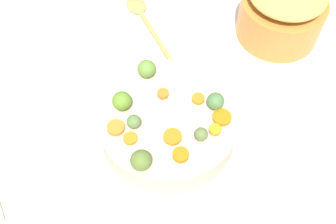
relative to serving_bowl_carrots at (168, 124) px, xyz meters
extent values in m
cube|color=silver|center=(-0.03, -0.02, -0.05)|extent=(2.40, 2.40, 0.02)
cylinder|color=#BCAA9A|center=(0.00, 0.00, 0.00)|extent=(0.30, 0.30, 0.07)
cylinder|color=#C67936|center=(-0.41, -0.02, 0.02)|extent=(0.21, 0.21, 0.11)
cylinder|color=orange|center=(0.09, -0.01, 0.04)|extent=(0.04, 0.04, 0.01)
cylinder|color=orange|center=(-0.07, 0.08, 0.04)|extent=(0.04, 0.04, 0.01)
cylinder|color=orange|center=(-0.04, 0.09, 0.04)|extent=(0.03, 0.03, 0.01)
cylinder|color=orange|center=(0.05, 0.09, 0.04)|extent=(0.05, 0.05, 0.01)
cylinder|color=orange|center=(0.03, 0.05, 0.04)|extent=(0.05, 0.05, 0.01)
cylinder|color=orange|center=(-0.07, 0.02, 0.04)|extent=(0.04, 0.04, 0.01)
cylinder|color=orange|center=(-0.03, -0.04, 0.04)|extent=(0.03, 0.03, 0.01)
cylinder|color=orange|center=(0.10, -0.05, 0.04)|extent=(0.04, 0.04, 0.01)
sphere|color=#46723F|center=(-0.09, 0.05, 0.06)|extent=(0.04, 0.04, 0.04)
sphere|color=#578528|center=(0.06, -0.08, 0.06)|extent=(0.04, 0.04, 0.04)
sphere|color=olive|center=(-0.04, -0.11, 0.06)|extent=(0.04, 0.04, 0.04)
sphere|color=#54733D|center=(0.07, -0.03, 0.05)|extent=(0.03, 0.03, 0.03)
sphere|color=#586C3A|center=(-0.01, 0.09, 0.05)|extent=(0.03, 0.03, 0.03)
sphere|color=#526B2D|center=(0.12, 0.05, 0.06)|extent=(0.04, 0.04, 0.04)
cube|color=tan|center=(-0.17, -0.23, -0.03)|extent=(0.07, 0.19, 0.01)
ellipsoid|color=tan|center=(-0.21, -0.35, -0.03)|extent=(0.07, 0.08, 0.01)
camera|label=1|loc=(0.32, 0.33, 0.76)|focal=44.12mm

